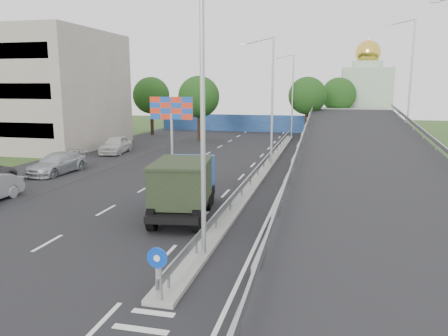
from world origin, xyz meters
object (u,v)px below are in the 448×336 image
(lamp_post_mid, at_px, (270,94))
(parked_car_d, at_px, (57,164))
(lamp_post_far, at_px, (291,91))
(dump_truck, at_px, (184,184))
(sign_bollard, at_px, (158,274))
(parked_car_e, at_px, (116,145))
(church, at_px, (366,93))
(billboard, at_px, (171,112))
(lamp_post_near, at_px, (198,105))

(lamp_post_mid, height_order, parked_car_d, lamp_post_mid)
(lamp_post_far, xyz_separation_m, dump_truck, (-2.34, -34.70, -4.19))
(sign_bollard, distance_m, parked_car_e, 31.03)
(lamp_post_mid, bearing_deg, sign_bollard, -90.26)
(sign_bollard, height_order, lamp_post_far, lamp_post_far)
(dump_truck, bearing_deg, lamp_post_mid, 72.82)
(lamp_post_far, xyz_separation_m, church, (9.89, 14.00, -0.50))
(lamp_post_far, height_order, billboard, lamp_post_far)
(parked_car_d, bearing_deg, billboard, 61.03)
(lamp_post_mid, relative_size, lamp_post_far, 1.00)
(billboard, bearing_deg, parked_car_d, -123.50)
(lamp_post_mid, xyz_separation_m, church, (9.89, 34.00, -0.50))
(church, relative_size, dump_truck, 2.00)
(lamp_post_near, bearing_deg, lamp_post_far, 90.00)
(parked_car_e, bearing_deg, church, 42.69)
(parked_car_d, height_order, parked_car_e, parked_car_e)
(billboard, bearing_deg, lamp_post_mid, -12.38)
(dump_truck, bearing_deg, sign_bollard, -84.43)
(lamp_post_far, bearing_deg, parked_car_d, -119.14)
(lamp_post_near, relative_size, lamp_post_mid, 1.00)
(sign_bollard, xyz_separation_m, lamp_post_mid, (0.11, 23.83, 4.77))
(lamp_post_far, bearing_deg, sign_bollard, -90.14)
(church, relative_size, billboard, 2.51)
(sign_bollard, xyz_separation_m, parked_car_d, (-14.86, 16.97, -0.27))
(lamp_post_near, xyz_separation_m, dump_truck, (-2.34, 5.30, -4.19))
(lamp_post_mid, height_order, church, church)
(church, xyz_separation_m, billboard, (-19.00, -32.00, -1.12))
(church, bearing_deg, lamp_post_mid, -106.22)
(dump_truck, xyz_separation_m, parked_car_d, (-12.64, 7.85, -0.85))
(dump_truck, distance_m, parked_car_e, 22.15)
(lamp_post_near, bearing_deg, sign_bollard, -91.64)
(lamp_post_near, relative_size, church, 0.73)
(billboard, relative_size, dump_truck, 0.80)
(parked_car_d, bearing_deg, church, 63.21)
(lamp_post_far, height_order, dump_truck, lamp_post_far)
(lamp_post_mid, relative_size, billboard, 1.83)
(parked_car_e, bearing_deg, lamp_post_near, -64.54)
(parked_car_d, bearing_deg, sign_bollard, -44.25)
(dump_truck, distance_m, parked_car_d, 14.90)
(lamp_post_far, bearing_deg, lamp_post_mid, -90.00)
(lamp_post_mid, relative_size, dump_truck, 1.46)
(lamp_post_far, distance_m, church, 17.15)
(lamp_post_mid, bearing_deg, billboard, 167.62)
(lamp_post_near, xyz_separation_m, church, (9.89, 54.00, -0.50))
(sign_bollard, bearing_deg, parked_car_d, 131.22)
(sign_bollard, distance_m, dump_truck, 9.41)
(sign_bollard, bearing_deg, church, 80.19)
(lamp_post_near, relative_size, parked_car_e, 2.00)
(parked_car_d, distance_m, parked_car_e, 10.08)
(billboard, bearing_deg, lamp_post_far, 63.16)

